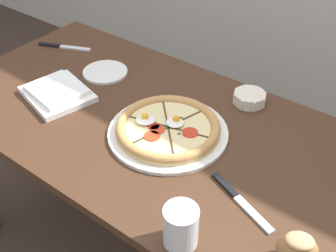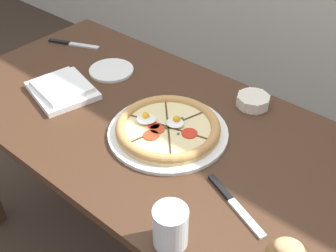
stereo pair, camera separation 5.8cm
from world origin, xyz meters
name	(u,v)px [view 1 (the left image)]	position (x,y,z in m)	size (l,w,h in m)	color
dining_table	(156,147)	(0.00, 0.00, 0.63)	(1.51, 0.75, 0.73)	#422819
pizza	(168,129)	(0.06, -0.02, 0.75)	(0.37, 0.37, 0.05)	white
ramekin_bowl	(249,98)	(0.18, 0.28, 0.75)	(0.11, 0.11, 0.04)	silver
napkin_folded	(57,93)	(-0.36, -0.08, 0.75)	(0.26, 0.24, 0.04)	white
bread_piece_mid	(297,249)	(0.55, -0.20, 0.77)	(0.11, 0.10, 0.08)	olive
knife_main	(64,47)	(-0.61, 0.17, 0.74)	(0.21, 0.11, 0.01)	silver
knife_spare	(240,201)	(0.37, -0.12, 0.74)	(0.22, 0.10, 0.01)	silver
water_glass	(181,228)	(0.32, -0.31, 0.78)	(0.08, 0.08, 0.11)	white
side_saucer	(105,72)	(-0.33, 0.12, 0.74)	(0.16, 0.16, 0.01)	white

